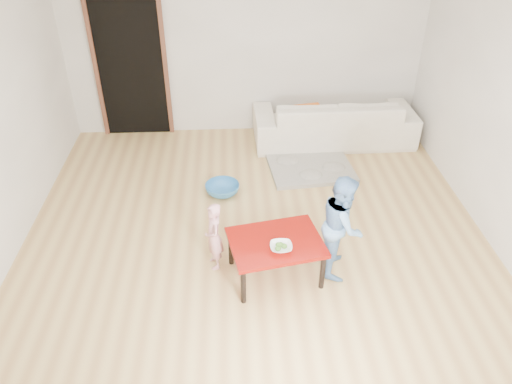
{
  "coord_description": "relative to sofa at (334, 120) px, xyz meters",
  "views": [
    {
      "loc": [
        -0.22,
        -4.34,
        3.45
      ],
      "look_at": [
        0.0,
        -0.2,
        0.65
      ],
      "focal_mm": 35.0,
      "sensor_mm": 36.0,
      "label": 1
    }
  ],
  "objects": [
    {
      "name": "floor",
      "position": [
        -1.23,
        -2.05,
        -0.33
      ],
      "size": [
        5.0,
        5.0,
        0.01
      ],
      "primitive_type": "cube",
      "color": "tan",
      "rests_on": "ground"
    },
    {
      "name": "broccoli",
      "position": [
        -1.04,
        -2.89,
        0.13
      ],
      "size": [
        0.12,
        0.12,
        0.06
      ],
      "primitive_type": null,
      "color": "#2D5919",
      "rests_on": "red_table"
    },
    {
      "name": "child_pink",
      "position": [
        -1.66,
        -2.58,
        0.04
      ],
      "size": [
        0.23,
        0.3,
        0.73
      ],
      "primitive_type": "imported",
      "rotation": [
        0.0,
        0.0,
        -1.35
      ],
      "color": "#F5707E",
      "rests_on": "floor"
    },
    {
      "name": "right_wall",
      "position": [
        1.27,
        -2.05,
        0.97
      ],
      "size": [
        0.02,
        5.0,
        2.6
      ],
      "primitive_type": "cube",
      "color": "white",
      "rests_on": "floor"
    },
    {
      "name": "sofa",
      "position": [
        0.0,
        0.0,
        0.0
      ],
      "size": [
        2.27,
        0.92,
        0.66
      ],
      "primitive_type": "imported",
      "rotation": [
        0.0,
        0.0,
        3.16
      ],
      "color": "white",
      "rests_on": "floor"
    },
    {
      "name": "back_wall",
      "position": [
        -1.23,
        0.45,
        0.97
      ],
      "size": [
        5.0,
        0.02,
        2.6
      ],
      "primitive_type": "cube",
      "color": "white",
      "rests_on": "floor"
    },
    {
      "name": "cushion",
      "position": [
        -0.42,
        -0.16,
        0.17
      ],
      "size": [
        0.56,
        0.52,
        0.13
      ],
      "primitive_type": "cube",
      "rotation": [
        0.0,
        0.0,
        0.2
      ],
      "color": "orange",
      "rests_on": "sofa"
    },
    {
      "name": "basin",
      "position": [
        -1.6,
        -1.3,
        -0.26
      ],
      "size": [
        0.42,
        0.42,
        0.13
      ],
      "primitive_type": "imported",
      "color": "teal",
      "rests_on": "floor"
    },
    {
      "name": "doorway",
      "position": [
        -2.83,
        0.43,
        0.7
      ],
      "size": [
        1.02,
        0.08,
        2.11
      ],
      "primitive_type": null,
      "color": "brown",
      "rests_on": "back_wall"
    },
    {
      "name": "bowl",
      "position": [
        -1.04,
        -2.89,
        0.13
      ],
      "size": [
        0.21,
        0.21,
        0.05
      ],
      "primitive_type": "imported",
      "color": "white",
      "rests_on": "red_table"
    },
    {
      "name": "red_table",
      "position": [
        -1.07,
        -2.76,
        -0.11
      ],
      "size": [
        0.98,
        0.81,
        0.43
      ],
      "primitive_type": null,
      "rotation": [
        0.0,
        0.0,
        0.2
      ],
      "color": "maroon",
      "rests_on": "floor"
    },
    {
      "name": "child_blue",
      "position": [
        -0.43,
        -2.68,
        0.2
      ],
      "size": [
        0.5,
        0.59,
        1.06
      ],
      "primitive_type": "imported",
      "rotation": [
        0.0,
        0.0,
        1.35
      ],
      "color": "#5B82D4",
      "rests_on": "floor"
    },
    {
      "name": "blanket",
      "position": [
        -0.43,
        -0.78,
        -0.3
      ],
      "size": [
        1.15,
        0.99,
        0.05
      ],
      "primitive_type": null,
      "rotation": [
        0.0,
        0.0,
        0.1
      ],
      "color": "#AEA599",
      "rests_on": "floor"
    }
  ]
}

